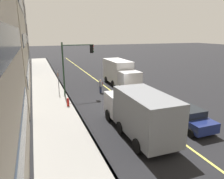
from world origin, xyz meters
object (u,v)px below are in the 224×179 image
object	(u,v)px
car_tan	(149,96)
truck_white	(120,73)
truck_gray	(139,112)
fire_hydrant	(68,103)
car_navy	(189,118)
traffic_light_mast	(75,60)
street_sign_post	(58,80)
pedestrian_with_backpack	(101,85)

from	to	relation	value
car_tan	truck_white	distance (m)	7.67
truck_white	truck_gray	distance (m)	13.86
car_tan	fire_hydrant	world-z (taller)	car_tan
car_navy	traffic_light_mast	bearing A→B (deg)	29.59
truck_white	traffic_light_mast	xyz separation A→B (m)	(-2.63, 6.32, 2.25)
car_tan	car_navy	size ratio (longest dim) A/B	1.12
street_sign_post	car_navy	bearing A→B (deg)	-146.05
street_sign_post	fire_hydrant	xyz separation A→B (m)	(-4.35, -0.30, -1.26)
truck_gray	street_sign_post	size ratio (longest dim) A/B	2.52
traffic_light_mast	street_sign_post	size ratio (longest dim) A/B	2.01
traffic_light_mast	street_sign_post	bearing A→B (deg)	62.74
truck_gray	traffic_light_mast	world-z (taller)	traffic_light_mast
car_navy	street_sign_post	distance (m)	14.34
truck_white	traffic_light_mast	bearing A→B (deg)	112.61
truck_white	traffic_light_mast	distance (m)	7.21
traffic_light_mast	truck_white	bearing A→B (deg)	-67.39
truck_white	pedestrian_with_backpack	world-z (taller)	truck_white
car_navy	pedestrian_with_backpack	xyz separation A→B (m)	(11.28, 3.28, 0.11)
pedestrian_with_backpack	street_sign_post	xyz separation A→B (m)	(0.59, 4.71, 0.82)
truck_gray	truck_white	bearing A→B (deg)	-17.05
traffic_light_mast	street_sign_post	world-z (taller)	traffic_light_mast
car_tan	pedestrian_with_backpack	bearing A→B (deg)	32.14
car_tan	car_navy	xyz separation A→B (m)	(-5.99, 0.05, 0.09)
pedestrian_with_backpack	street_sign_post	size ratio (longest dim) A/B	0.53
truck_white	truck_gray	size ratio (longest dim) A/B	1.03
car_navy	street_sign_post	bearing A→B (deg)	33.95
truck_gray	fire_hydrant	bearing A→B (deg)	27.46
car_navy	truck_white	bearing A→B (deg)	-0.43
pedestrian_with_backpack	street_sign_post	bearing A→B (deg)	82.92
car_tan	fire_hydrant	size ratio (longest dim) A/B	4.57
truck_gray	street_sign_post	xyz separation A→B (m)	(11.53, 4.03, 0.06)
pedestrian_with_backpack	street_sign_post	world-z (taller)	street_sign_post
truck_gray	pedestrian_with_backpack	xyz separation A→B (m)	(10.94, -0.68, -0.76)
car_tan	street_sign_post	world-z (taller)	street_sign_post
street_sign_post	traffic_light_mast	bearing A→B (deg)	-117.26
car_navy	fire_hydrant	distance (m)	10.76
street_sign_post	fire_hydrant	world-z (taller)	street_sign_post
pedestrian_with_backpack	car_navy	bearing A→B (deg)	-163.80
truck_white	street_sign_post	bearing A→B (deg)	102.01
pedestrian_with_backpack	truck_gray	bearing A→B (deg)	176.43
car_tan	truck_white	xyz separation A→B (m)	(7.60, -0.06, 1.06)
car_tan	car_navy	distance (m)	5.99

